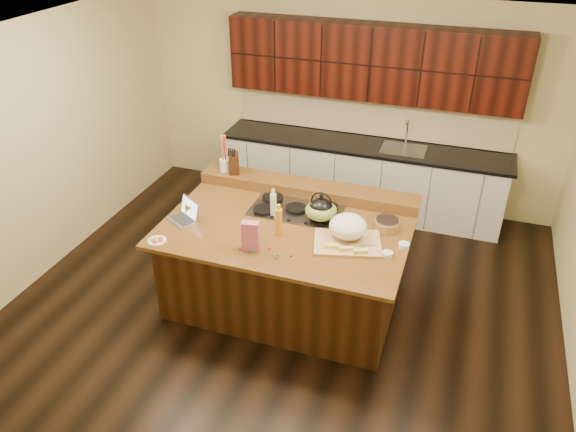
% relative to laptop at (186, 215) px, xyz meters
% --- Properties ---
extents(room, '(5.52, 5.02, 2.72)m').
position_rel_laptop_xyz_m(room, '(0.99, 0.22, 0.37)').
color(room, black).
rests_on(room, ground).
extents(island, '(2.40, 1.60, 0.92)m').
position_rel_laptop_xyz_m(island, '(0.99, 0.22, -0.51)').
color(island, black).
rests_on(island, ground).
extents(back_ledge, '(2.40, 0.30, 0.12)m').
position_rel_laptop_xyz_m(back_ledge, '(0.99, 0.92, 0.00)').
color(back_ledge, black).
rests_on(back_ledge, island).
extents(cooktop, '(0.92, 0.52, 0.05)m').
position_rel_laptop_xyz_m(cooktop, '(0.99, 0.52, -0.04)').
color(cooktop, gray).
rests_on(cooktop, island).
extents(back_counter, '(3.70, 0.66, 2.40)m').
position_rel_laptop_xyz_m(back_counter, '(1.29, 2.44, 0.01)').
color(back_counter, silver).
rests_on(back_counter, ground).
extents(kettle, '(0.30, 0.30, 0.22)m').
position_rel_laptop_xyz_m(kettle, '(1.29, 0.39, 0.10)').
color(kettle, black).
rests_on(kettle, cooktop).
extents(green_bowl, '(0.32, 0.32, 0.17)m').
position_rel_laptop_xyz_m(green_bowl, '(1.29, 0.39, 0.08)').
color(green_bowl, olive).
rests_on(green_bowl, cooktop).
extents(laptop, '(0.37, 0.35, 0.21)m').
position_rel_laptop_xyz_m(laptop, '(0.00, 0.00, 0.00)').
color(laptop, '#B7B7BC').
rests_on(laptop, island).
extents(oil_bottle, '(0.08, 0.08, 0.27)m').
position_rel_laptop_xyz_m(oil_bottle, '(0.97, 0.05, 0.08)').
color(oil_bottle, orange).
rests_on(oil_bottle, island).
extents(vinegar_bottle, '(0.08, 0.08, 0.25)m').
position_rel_laptop_xyz_m(vinegar_bottle, '(0.80, 0.35, 0.07)').
color(vinegar_bottle, silver).
rests_on(vinegar_bottle, island).
extents(wooden_tray, '(0.71, 0.59, 0.25)m').
position_rel_laptop_xyz_m(wooden_tray, '(1.61, 0.15, 0.06)').
color(wooden_tray, tan).
rests_on(wooden_tray, island).
extents(ramekin_a, '(0.13, 0.13, 0.04)m').
position_rel_laptop_xyz_m(ramekin_a, '(2.02, 0.01, -0.03)').
color(ramekin_a, white).
rests_on(ramekin_a, island).
extents(ramekin_b, '(0.11, 0.11, 0.04)m').
position_rel_laptop_xyz_m(ramekin_b, '(2.14, 0.20, -0.03)').
color(ramekin_b, white).
rests_on(ramekin_b, island).
extents(ramekin_c, '(0.10, 0.10, 0.04)m').
position_rel_laptop_xyz_m(ramekin_c, '(1.73, 0.27, -0.03)').
color(ramekin_c, white).
rests_on(ramekin_c, island).
extents(strainer_bowl, '(0.27, 0.27, 0.09)m').
position_rel_laptop_xyz_m(strainer_bowl, '(1.93, 0.47, -0.01)').
color(strainer_bowl, '#996B3F').
rests_on(strainer_bowl, island).
extents(kitchen_timer, '(0.08, 0.08, 0.07)m').
position_rel_laptop_xyz_m(kitchen_timer, '(1.78, 0.05, -0.02)').
color(kitchen_timer, silver).
rests_on(kitchen_timer, island).
extents(pink_bag, '(0.17, 0.11, 0.29)m').
position_rel_laptop_xyz_m(pink_bag, '(0.82, -0.29, 0.09)').
color(pink_bag, '#C15A77').
rests_on(pink_bag, island).
extents(candy_plate, '(0.18, 0.18, 0.01)m').
position_rel_laptop_xyz_m(candy_plate, '(-0.07, -0.45, -0.05)').
color(candy_plate, white).
rests_on(candy_plate, island).
extents(package_box, '(0.11, 0.09, 0.13)m').
position_rel_laptop_xyz_m(package_box, '(0.02, 0.07, 0.01)').
color(package_box, gold).
rests_on(package_box, island).
extents(utensil_crock, '(0.14, 0.14, 0.14)m').
position_rel_laptop_xyz_m(utensil_crock, '(0.02, 0.92, 0.13)').
color(utensil_crock, white).
rests_on(utensil_crock, back_ledge).
extents(knife_block, '(0.17, 0.21, 0.22)m').
position_rel_laptop_xyz_m(knife_block, '(0.13, 0.92, 0.17)').
color(knife_block, black).
rests_on(knife_block, back_ledge).
extents(gumdrop_0, '(0.02, 0.02, 0.02)m').
position_rel_laptop_xyz_m(gumdrop_0, '(0.72, -0.17, -0.05)').
color(gumdrop_0, red).
rests_on(gumdrop_0, island).
extents(gumdrop_1, '(0.02, 0.02, 0.02)m').
position_rel_laptop_xyz_m(gumdrop_1, '(1.09, -0.35, -0.05)').
color(gumdrop_1, '#198C26').
rests_on(gumdrop_1, island).
extents(gumdrop_2, '(0.02, 0.02, 0.02)m').
position_rel_laptop_xyz_m(gumdrop_2, '(0.72, -0.33, -0.05)').
color(gumdrop_2, red).
rests_on(gumdrop_2, island).
extents(gumdrop_3, '(0.02, 0.02, 0.02)m').
position_rel_laptop_xyz_m(gumdrop_3, '(0.78, -0.23, -0.05)').
color(gumdrop_3, '#198C26').
rests_on(gumdrop_3, island).
extents(gumdrop_4, '(0.02, 0.02, 0.02)m').
position_rel_laptop_xyz_m(gumdrop_4, '(1.09, -0.35, -0.05)').
color(gumdrop_4, red).
rests_on(gumdrop_4, island).
extents(gumdrop_5, '(0.02, 0.02, 0.02)m').
position_rel_laptop_xyz_m(gumdrop_5, '(1.09, -0.30, -0.05)').
color(gumdrop_5, '#198C26').
rests_on(gumdrop_5, island).
extents(gumdrop_6, '(0.02, 0.02, 0.02)m').
position_rel_laptop_xyz_m(gumdrop_6, '(1.20, -0.27, -0.05)').
color(gumdrop_6, red).
rests_on(gumdrop_6, island).
extents(gumdrop_7, '(0.02, 0.02, 0.02)m').
position_rel_laptop_xyz_m(gumdrop_7, '(0.82, -0.33, -0.05)').
color(gumdrop_7, '#198C26').
rests_on(gumdrop_7, island).
extents(gumdrop_8, '(0.02, 0.02, 0.02)m').
position_rel_laptop_xyz_m(gumdrop_8, '(0.78, -0.25, -0.05)').
color(gumdrop_8, red).
rests_on(gumdrop_8, island).
extents(gumdrop_9, '(0.02, 0.02, 0.02)m').
position_rel_laptop_xyz_m(gumdrop_9, '(0.85, -0.34, -0.05)').
color(gumdrop_9, '#198C26').
rests_on(gumdrop_9, island).
extents(gumdrop_10, '(0.02, 0.02, 0.02)m').
position_rel_laptop_xyz_m(gumdrop_10, '(0.98, -0.23, -0.05)').
color(gumdrop_10, red).
rests_on(gumdrop_10, island).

